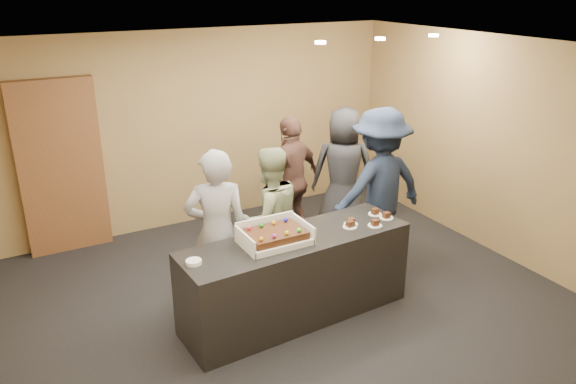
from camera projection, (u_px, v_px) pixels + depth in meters
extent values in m
plane|color=black|center=(278.00, 299.00, 6.21)|extent=(6.00, 6.00, 0.00)
plane|color=white|center=(276.00, 49.00, 5.24)|extent=(6.00, 6.00, 0.00)
cube|color=#A0884D|center=(193.00, 129.00, 7.77)|extent=(6.00, 0.04, 2.70)
cube|color=#A0884D|center=(454.00, 300.00, 3.68)|extent=(6.00, 0.04, 2.70)
cube|color=#A0884D|center=(487.00, 145.00, 7.07)|extent=(0.04, 5.00, 2.70)
cube|color=black|center=(296.00, 277.00, 5.74)|extent=(2.43, 0.83, 0.90)
cube|color=brown|center=(61.00, 168.00, 6.98)|extent=(1.00, 0.15, 2.21)
cube|color=white|center=(275.00, 240.00, 5.46)|extent=(0.64, 0.45, 0.06)
cube|color=white|center=(245.00, 242.00, 5.30)|extent=(0.02, 0.45, 0.17)
cube|color=white|center=(303.00, 228.00, 5.59)|extent=(0.02, 0.45, 0.17)
cube|color=white|center=(265.00, 226.00, 5.62)|extent=(0.64, 0.02, 0.19)
cube|color=#38200C|center=(275.00, 234.00, 5.44)|extent=(0.56, 0.39, 0.07)
sphere|color=red|center=(249.00, 228.00, 5.43)|extent=(0.04, 0.04, 0.04)
sphere|color=#178D1D|center=(261.00, 225.00, 5.50)|extent=(0.04, 0.04, 0.04)
sphere|color=#F1A619|center=(274.00, 223.00, 5.56)|extent=(0.04, 0.04, 0.04)
sphere|color=#171ACB|center=(286.00, 220.00, 5.62)|extent=(0.04, 0.04, 0.04)
sphere|color=orange|center=(261.00, 239.00, 5.21)|extent=(0.04, 0.04, 0.04)
sphere|color=#B32697|center=(274.00, 236.00, 5.27)|extent=(0.04, 0.04, 0.04)
sphere|color=yellow|center=(287.00, 233.00, 5.33)|extent=(0.04, 0.04, 0.04)
sphere|color=green|center=(299.00, 230.00, 5.40)|extent=(0.04, 0.04, 0.04)
cylinder|color=white|center=(194.00, 262.00, 5.07)|extent=(0.14, 0.14, 0.04)
cylinder|color=white|center=(350.00, 227.00, 5.82)|extent=(0.15, 0.15, 0.01)
cube|color=#38200C|center=(350.00, 224.00, 5.81)|extent=(0.07, 0.06, 0.06)
cylinder|color=white|center=(351.00, 224.00, 5.88)|extent=(0.15, 0.15, 0.01)
cube|color=#38200C|center=(351.00, 221.00, 5.87)|extent=(0.07, 0.06, 0.06)
cylinder|color=white|center=(375.00, 226.00, 5.85)|extent=(0.15, 0.15, 0.01)
cube|color=#38200C|center=(375.00, 223.00, 5.83)|extent=(0.07, 0.06, 0.06)
cylinder|color=white|center=(375.00, 214.00, 6.13)|extent=(0.15, 0.15, 0.01)
cube|color=#38200C|center=(375.00, 211.00, 6.12)|extent=(0.07, 0.06, 0.06)
cylinder|color=white|center=(386.00, 218.00, 6.03)|extent=(0.15, 0.15, 0.01)
cube|color=#38200C|center=(386.00, 215.00, 6.02)|extent=(0.07, 0.06, 0.06)
imported|color=gray|center=(217.00, 232.00, 5.72)|extent=(0.74, 0.59, 1.78)
imported|color=#939D74|center=(269.00, 219.00, 6.22)|extent=(0.83, 0.66, 1.64)
imported|color=#1B273E|center=(379.00, 187.00, 6.76)|extent=(1.26, 0.74, 1.93)
imported|color=brown|center=(292.00, 180.00, 7.28)|extent=(1.09, 0.76, 1.71)
imported|color=#28282C|center=(343.00, 171.00, 7.55)|extent=(1.02, 0.93, 1.75)
cylinder|color=#FFEAC6|center=(320.00, 42.00, 6.01)|extent=(0.12, 0.12, 0.03)
cylinder|color=#FFEAC6|center=(380.00, 39.00, 6.37)|extent=(0.12, 0.12, 0.03)
cylinder|color=#FFEAC6|center=(434.00, 35.00, 6.73)|extent=(0.12, 0.12, 0.03)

